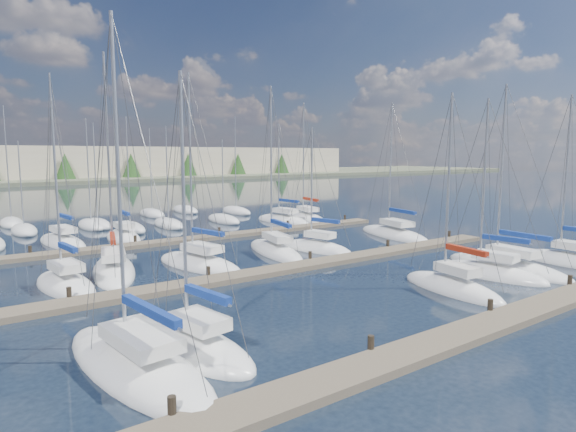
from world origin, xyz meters
TOP-DOWN VIEW (x-y plane):
  - ground at (0.00, 60.00)m, footprint 400.00×400.00m
  - dock_near at (0.00, 2.01)m, footprint 44.00×1.93m
  - dock_mid at (0.00, 16.01)m, footprint 44.00×1.93m
  - dock_far at (0.00, 30.01)m, footprint 44.00×1.93m
  - sailboat_d at (6.23, 6.63)m, footprint 3.12×7.31m
  - sailboat_o at (-3.94, 34.42)m, footprint 2.95×7.14m
  - sailboat_j at (-2.89, 20.62)m, footprint 4.60×8.74m
  - sailboat_c at (-9.29, 7.23)m, footprint 3.62×7.09m
  - sailboat_f at (13.55, 7.63)m, footprint 3.18×9.32m
  - sailboat_m at (17.55, 21.31)m, footprint 4.88×10.08m
  - sailboat_b at (-11.70, 7.03)m, footprint 4.24×10.12m
  - sailboat_k at (3.89, 21.22)m, footprint 4.20×9.34m
  - sailboat_q at (14.48, 35.38)m, footprint 3.83×8.47m
  - sailboat_e at (11.07, 7.37)m, footprint 3.43×7.63m
  - sailboat_r at (17.85, 35.36)m, footprint 4.12×9.23m
  - sailboat_n at (-8.98, 35.12)m, footprint 3.70×8.80m
  - sailboat_l at (7.24, 20.16)m, footprint 3.74×7.11m
  - sailboat_i at (-8.28, 22.06)m, footprint 4.82×9.59m
  - sailboat_h at (-11.59, 20.11)m, footprint 3.32×6.99m
  - sailboat_g at (18.88, 6.06)m, footprint 2.89×7.54m
  - distant_boats at (-4.34, 43.76)m, footprint 36.93×20.75m

SIDE VIEW (x-z plane):
  - ground at x=0.00m, z-range 0.00..0.00m
  - dock_near at x=0.00m, z-range -0.40..0.70m
  - dock_mid at x=0.00m, z-range -0.40..0.70m
  - dock_far at x=0.00m, z-range -0.40..0.70m
  - sailboat_b at x=-11.70m, z-range -6.50..6.84m
  - sailboat_q at x=14.48m, z-range -5.79..6.13m
  - sailboat_m at x=17.55m, z-range -6.47..6.81m
  - sailboat_f at x=13.55m, z-range -6.35..6.71m
  - sailboat_h at x=-11.59m, z-range -5.63..5.99m
  - sailboat_j at x=-2.89m, z-range -6.78..7.14m
  - sailboat_c at x=-9.29m, z-range -5.61..5.98m
  - sailboat_e at x=11.07m, z-range -5.78..6.15m
  - sailboat_l at x=7.24m, z-range -5.14..5.50m
  - sailboat_g at x=18.88m, z-range -6.11..6.48m
  - sailboat_k at x=3.89m, z-range -6.65..7.02m
  - sailboat_r at x=17.85m, z-range -7.05..7.43m
  - sailboat_i at x=-8.28m, z-range -7.28..7.65m
  - sailboat_d at x=6.23m, z-range -5.74..6.12m
  - sailboat_o at x=-3.94m, z-range -6.45..6.84m
  - sailboat_n at x=-8.98m, z-range -7.44..7.83m
  - distant_boats at x=-4.34m, z-range -6.36..6.94m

